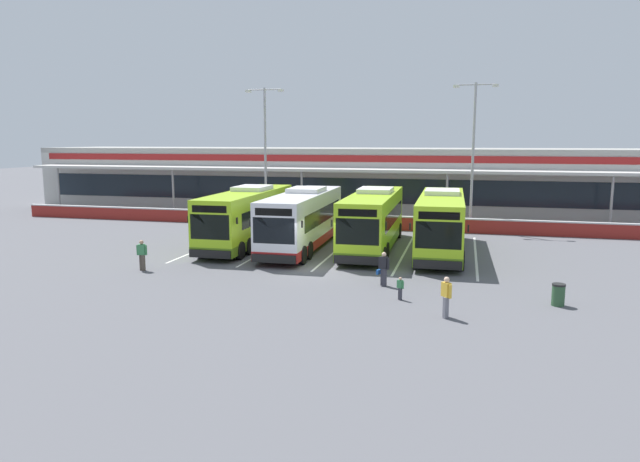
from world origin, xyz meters
TOP-DOWN VIEW (x-y plane):
  - ground_plane at (0.00, 0.00)m, footprint 200.00×200.00m
  - terminal_building at (-0.00, 26.91)m, footprint 70.00×13.00m
  - red_barrier_wall at (0.00, 14.50)m, footprint 60.00×0.40m
  - coach_bus_leftmost at (-6.08, 6.12)m, footprint 3.06×12.20m
  - coach_bus_left_centre at (-2.23, 5.76)m, footprint 3.06×12.20m
  - coach_bus_centre at (2.12, 6.51)m, footprint 3.06×12.20m
  - coach_bus_right_centre at (6.30, 6.40)m, footprint 3.06×12.20m
  - bay_stripe_far_west at (-8.40, 6.00)m, footprint 0.14×13.00m
  - bay_stripe_west at (-4.20, 6.00)m, footprint 0.14×13.00m
  - bay_stripe_mid_west at (0.00, 6.00)m, footprint 0.14×13.00m
  - bay_stripe_centre at (4.20, 6.00)m, footprint 0.14×13.00m
  - bay_stripe_mid_east at (8.40, 6.00)m, footprint 0.14×13.00m
  - pedestrian_with_handbag at (4.05, -2.44)m, footprint 0.64×0.47m
  - pedestrian_in_dark_coat at (7.07, -6.71)m, footprint 0.42×0.47m
  - pedestrian_child at (5.09, -4.65)m, footprint 0.32×0.25m
  - pedestrian_near_bin at (-8.71, -2.36)m, footprint 0.54×0.29m
  - lamp_post_west at (-8.53, 16.57)m, footprint 3.24×0.28m
  - lamp_post_centre at (8.11, 16.33)m, footprint 3.24×0.28m
  - litter_bin at (11.54, -3.91)m, footprint 0.54×0.54m

SIDE VIEW (x-z plane):
  - ground_plane at x=0.00m, z-range 0.00..0.00m
  - bay_stripe_far_west at x=-8.40m, z-range 0.00..0.01m
  - bay_stripe_west at x=-4.20m, z-range 0.00..0.01m
  - bay_stripe_mid_west at x=0.00m, z-range 0.00..0.01m
  - bay_stripe_centre at x=4.20m, z-range 0.00..0.01m
  - bay_stripe_mid_east at x=8.40m, z-range 0.00..0.01m
  - litter_bin at x=11.54m, z-range 0.00..0.93m
  - pedestrian_child at x=5.09m, z-range 0.04..1.04m
  - red_barrier_wall at x=0.00m, z-range 0.01..1.10m
  - pedestrian_with_handbag at x=4.05m, z-range 0.05..1.67m
  - pedestrian_in_dark_coat at x=7.07m, z-range 0.06..1.68m
  - pedestrian_near_bin at x=-8.71m, z-range 0.06..1.68m
  - coach_bus_leftmost at x=-6.08m, z-range -0.10..3.68m
  - coach_bus_left_centre at x=-2.23m, z-range -0.10..3.68m
  - coach_bus_centre at x=2.12m, z-range -0.10..3.68m
  - coach_bus_right_centre at x=6.30m, z-range -0.10..3.68m
  - terminal_building at x=0.00m, z-range 0.01..6.01m
  - lamp_post_west at x=-8.53m, z-range 0.79..11.79m
  - lamp_post_centre at x=8.11m, z-range 0.79..11.79m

